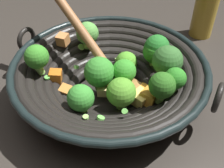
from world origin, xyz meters
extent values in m
plane|color=#332D28|center=(0.00, 0.00, 0.00)|extent=(4.00, 4.00, 0.00)
cylinder|color=black|center=(0.00, 0.00, 0.01)|extent=(0.13, 0.13, 0.01)
torus|color=black|center=(0.00, 0.00, 0.02)|extent=(0.19, 0.19, 0.02)
torus|color=black|center=(0.00, 0.00, 0.03)|extent=(0.22, 0.22, 0.02)
torus|color=black|center=(0.00, 0.00, 0.04)|extent=(0.25, 0.25, 0.02)
torus|color=black|center=(0.00, 0.00, 0.05)|extent=(0.28, 0.28, 0.02)
torus|color=black|center=(0.00, 0.00, 0.06)|extent=(0.31, 0.31, 0.02)
torus|color=black|center=(0.00, 0.00, 0.07)|extent=(0.33, 0.33, 0.02)
torus|color=black|center=(0.00, 0.00, 0.07)|extent=(0.36, 0.36, 0.02)
torus|color=black|center=(0.00, 0.00, 0.08)|extent=(0.38, 0.38, 0.01)
torus|color=black|center=(-0.02, 0.20, 0.08)|extent=(0.05, 0.02, 0.05)
torus|color=black|center=(0.02, -0.20, 0.08)|extent=(0.05, 0.02, 0.05)
cylinder|color=#8AB857|center=(0.08, -0.11, 0.08)|extent=(0.02, 0.02, 0.02)
sphere|color=#398927|center=(0.08, -0.11, 0.11)|extent=(0.05, 0.05, 0.05)
cylinder|color=#57954A|center=(-0.06, 0.09, 0.06)|extent=(0.03, 0.03, 0.02)
sphere|color=#33662C|center=(-0.06, 0.09, 0.09)|extent=(0.06, 0.06, 0.06)
cylinder|color=#69A243|center=(-0.06, 0.00, 0.02)|extent=(0.03, 0.03, 0.02)
sphere|color=#52A32C|center=(-0.06, 0.00, 0.05)|extent=(0.05, 0.05, 0.05)
cylinder|color=#84AF4B|center=(-0.10, 0.05, 0.05)|extent=(0.03, 0.03, 0.02)
sphere|color=#2E7F21|center=(-0.10, 0.05, 0.08)|extent=(0.05, 0.05, 0.05)
cylinder|color=#73C145|center=(0.03, 0.05, 0.03)|extent=(0.02, 0.02, 0.02)
sphere|color=#559C2C|center=(0.03, 0.05, 0.06)|extent=(0.06, 0.06, 0.06)
cylinder|color=#77B64B|center=(-0.01, 0.03, 0.04)|extent=(0.03, 0.03, 0.02)
sphere|color=green|center=(-0.01, 0.03, 0.07)|extent=(0.05, 0.05, 0.05)
cylinder|color=#63953B|center=(0.01, 0.11, 0.06)|extent=(0.02, 0.02, 0.02)
sphere|color=#2B641D|center=(0.01, 0.11, 0.09)|extent=(0.05, 0.05, 0.05)
cylinder|color=#559F4A|center=(-0.10, 0.05, 0.06)|extent=(0.02, 0.02, 0.01)
sphere|color=#236F26|center=(-0.10, 0.05, 0.09)|extent=(0.05, 0.05, 0.05)
cylinder|color=#7EC255|center=(-0.02, 0.13, 0.07)|extent=(0.02, 0.02, 0.02)
sphere|color=#2A7C21|center=(-0.02, 0.13, 0.09)|extent=(0.04, 0.04, 0.04)
cylinder|color=#82BD4F|center=(-0.06, -0.10, 0.06)|extent=(0.03, 0.02, 0.02)
sphere|color=#589C44|center=(-0.06, -0.10, 0.09)|extent=(0.05, 0.05, 0.05)
cylinder|color=#5E973E|center=(0.02, -0.01, 0.04)|extent=(0.03, 0.03, 0.02)
sphere|color=#36892D|center=(0.02, -0.01, 0.07)|extent=(0.06, 0.06, 0.06)
cylinder|color=#8AC04C|center=(0.09, 0.00, 0.04)|extent=(0.03, 0.03, 0.02)
sphere|color=#398F31|center=(0.09, 0.00, 0.07)|extent=(0.05, 0.05, 0.05)
cube|color=#DF8A4C|center=(-0.02, -0.14, 0.08)|extent=(0.03, 0.03, 0.03)
cube|color=#C48027|center=(0.01, 0.09, 0.05)|extent=(0.03, 0.03, 0.03)
cube|color=#E0C275|center=(0.03, 0.00, 0.04)|extent=(0.03, 0.03, 0.02)
cube|color=#C87B33|center=(0.07, -0.06, 0.04)|extent=(0.03, 0.03, 0.03)
cube|color=orange|center=(-0.01, 0.07, 0.04)|extent=(0.03, 0.03, 0.03)
cube|color=#C9691D|center=(0.06, -0.09, 0.05)|extent=(0.03, 0.03, 0.03)
cube|color=#EBC05F|center=(0.01, 0.08, 0.04)|extent=(0.04, 0.03, 0.03)
cylinder|color=#99D166|center=(-0.07, -0.03, 0.04)|extent=(0.02, 0.02, 0.01)
cylinder|color=#56B247|center=(0.06, -0.05, 0.03)|extent=(0.02, 0.02, 0.01)
cylinder|color=#6BC651|center=(0.07, 0.08, 0.06)|extent=(0.01, 0.01, 0.01)
cylinder|color=#99D166|center=(-0.04, -0.11, 0.06)|extent=(0.02, 0.02, 0.01)
cylinder|color=#6BC651|center=(0.08, -0.09, 0.06)|extent=(0.01, 0.01, 0.01)
cylinder|color=#6BC651|center=(0.10, 0.05, 0.05)|extent=(0.02, 0.02, 0.01)
cylinder|color=#99D166|center=(-0.11, 0.03, 0.08)|extent=(0.01, 0.02, 0.01)
cylinder|color=#99D166|center=(0.12, 0.03, 0.06)|extent=(0.01, 0.01, 0.01)
cylinder|color=#6BC651|center=(0.02, -0.07, 0.06)|extent=(0.01, 0.01, 0.01)
cube|color=#9E6B38|center=(0.00, 0.03, 0.05)|extent=(0.06, 0.08, 0.01)
cylinder|color=#9E683E|center=(-0.02, -0.10, 0.15)|extent=(0.05, 0.21, 0.17)
cylinder|color=gold|center=(-0.35, 0.07, 0.09)|extent=(0.06, 0.06, 0.18)
camera|label=1|loc=(0.34, 0.23, 0.40)|focal=43.16mm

